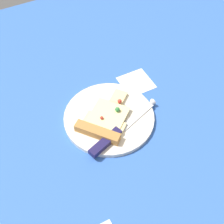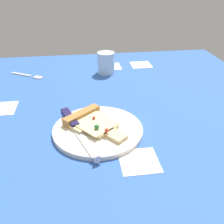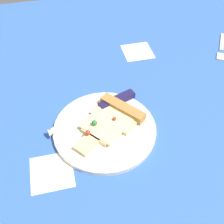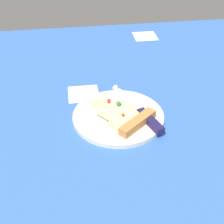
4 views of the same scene
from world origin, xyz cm
name	(u,v)px [view 4 (image 4 of 4)]	position (x,y,z in cm)	size (l,w,h in cm)	color
ground_plane	(134,126)	(-0.01, 0.00, -1.50)	(135.73, 135.73, 3.00)	#3360B7
plate	(118,117)	(1.95, 4.08, 0.61)	(24.39, 24.39, 1.21)	silver
pizza_slice	(126,116)	(-0.02, 2.42, 2.00)	(18.38, 17.10, 2.61)	beige
knife	(141,112)	(1.47, -1.90, 1.81)	(23.35, 9.90, 2.45)	silver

